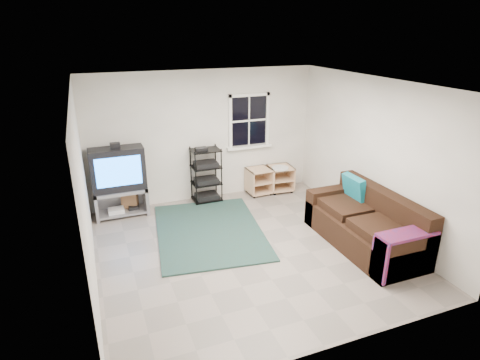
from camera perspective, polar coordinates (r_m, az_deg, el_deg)
name	(u,v)px	position (r m, az deg, el deg)	size (l,w,h in m)	color
room	(249,124)	(8.29, 1.28, 7.95)	(4.60, 4.62, 4.60)	gray
tv_unit	(119,176)	(7.68, -16.89, 0.50)	(0.96, 0.48, 1.41)	gray
av_rack	(206,178)	(8.08, -4.82, 0.23)	(0.57, 0.41, 1.13)	black
side_table_left	(258,180)	(8.52, 2.60, 0.00)	(0.49, 0.49, 0.55)	#DBB087
side_table_right	(280,176)	(8.70, 5.67, 0.52)	(0.53, 0.54, 0.57)	#DBB087
sofa	(366,225)	(6.81, 17.52, -6.18)	(0.95, 2.14, 0.98)	black
shag_rug	(209,231)	(7.06, -4.38, -7.20)	(1.77, 2.43, 0.03)	black
paper_bag	(130,201)	(8.00, -15.37, -2.88)	(0.29, 0.19, 0.42)	olive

